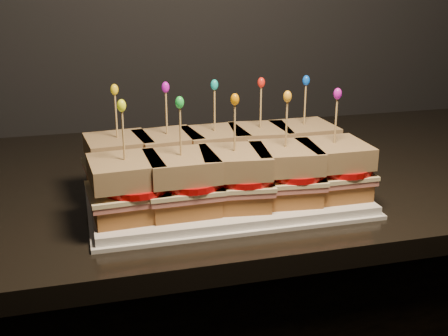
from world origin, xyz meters
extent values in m
cube|color=black|center=(0.23, 1.66, 0.89)|extent=(2.29, 0.69, 0.03)
cube|color=white|center=(0.08, 1.52, 0.92)|extent=(0.41, 0.25, 0.02)
cube|color=white|center=(0.08, 1.52, 0.91)|extent=(0.42, 0.27, 0.01)
cube|color=brown|center=(-0.08, 1.57, 0.94)|extent=(0.10, 0.10, 0.03)
cube|color=#C66E63|center=(-0.08, 1.57, 0.95)|extent=(0.11, 0.11, 0.01)
cube|color=beige|center=(-0.08, 1.57, 0.96)|extent=(0.11, 0.11, 0.01)
cylinder|color=#B60A0B|center=(-0.06, 1.57, 0.97)|extent=(0.09, 0.09, 0.01)
cube|color=#5D330F|center=(-0.08, 1.57, 0.99)|extent=(0.10, 0.10, 0.03)
cylinder|color=tan|center=(-0.08, 1.57, 1.04)|extent=(0.00, 0.00, 0.09)
ellipsoid|color=yellow|center=(-0.08, 1.57, 1.08)|extent=(0.01, 0.01, 0.02)
cube|color=brown|center=(0.00, 1.57, 0.94)|extent=(0.11, 0.11, 0.03)
cube|color=#C66E63|center=(0.00, 1.57, 0.95)|extent=(0.12, 0.11, 0.01)
cube|color=beige|center=(0.00, 1.57, 0.96)|extent=(0.12, 0.11, 0.01)
cylinder|color=#B60A0B|center=(0.01, 1.57, 0.97)|extent=(0.09, 0.09, 0.01)
cube|color=#5D330F|center=(0.00, 1.57, 0.99)|extent=(0.11, 0.11, 0.03)
cylinder|color=tan|center=(0.00, 1.57, 1.04)|extent=(0.00, 0.00, 0.09)
ellipsoid|color=#C410CA|center=(0.00, 1.57, 1.08)|extent=(0.01, 0.01, 0.02)
cube|color=brown|center=(0.08, 1.57, 0.94)|extent=(0.10, 0.10, 0.03)
cube|color=#C66E63|center=(0.08, 1.57, 0.95)|extent=(0.11, 0.10, 0.01)
cube|color=beige|center=(0.08, 1.57, 0.96)|extent=(0.11, 0.11, 0.01)
cylinder|color=#B60A0B|center=(0.09, 1.57, 0.97)|extent=(0.09, 0.09, 0.01)
cube|color=#5D330F|center=(0.08, 1.57, 0.99)|extent=(0.10, 0.10, 0.03)
cylinder|color=tan|center=(0.08, 1.57, 1.04)|extent=(0.00, 0.00, 0.09)
ellipsoid|color=#14B3A7|center=(0.08, 1.57, 1.08)|extent=(0.01, 0.01, 0.02)
cube|color=brown|center=(0.16, 1.57, 0.94)|extent=(0.10, 0.10, 0.03)
cube|color=#C66E63|center=(0.16, 1.57, 0.95)|extent=(0.11, 0.11, 0.01)
cube|color=beige|center=(0.16, 1.57, 0.96)|extent=(0.12, 0.11, 0.01)
cylinder|color=#B60A0B|center=(0.17, 1.57, 0.97)|extent=(0.09, 0.09, 0.01)
cube|color=#5D330F|center=(0.16, 1.57, 0.99)|extent=(0.11, 0.11, 0.03)
cylinder|color=tan|center=(0.16, 1.57, 1.04)|extent=(0.00, 0.00, 0.09)
ellipsoid|color=red|center=(0.16, 1.57, 1.08)|extent=(0.01, 0.01, 0.02)
cube|color=brown|center=(0.23, 1.57, 0.94)|extent=(0.10, 0.10, 0.03)
cube|color=#C66E63|center=(0.23, 1.57, 0.95)|extent=(0.11, 0.10, 0.01)
cube|color=beige|center=(0.23, 1.57, 0.96)|extent=(0.11, 0.10, 0.01)
cylinder|color=#B60A0B|center=(0.25, 1.57, 0.97)|extent=(0.09, 0.09, 0.01)
cube|color=#5D330F|center=(0.23, 1.57, 0.99)|extent=(0.10, 0.10, 0.03)
cylinder|color=tan|center=(0.23, 1.57, 1.04)|extent=(0.00, 0.00, 0.09)
ellipsoid|color=blue|center=(0.23, 1.57, 1.08)|extent=(0.01, 0.01, 0.02)
cube|color=brown|center=(-0.08, 1.46, 0.94)|extent=(0.10, 0.10, 0.03)
cube|color=#C66E63|center=(-0.08, 1.46, 0.95)|extent=(0.11, 0.11, 0.01)
cube|color=beige|center=(-0.08, 1.46, 0.96)|extent=(0.11, 0.11, 0.01)
cylinder|color=#B60A0B|center=(-0.06, 1.45, 0.97)|extent=(0.09, 0.09, 0.01)
cube|color=#5D330F|center=(-0.08, 1.46, 0.99)|extent=(0.10, 0.10, 0.03)
cylinder|color=tan|center=(-0.08, 1.46, 1.04)|extent=(0.00, 0.00, 0.09)
ellipsoid|color=#EBFA18|center=(-0.08, 1.46, 1.08)|extent=(0.01, 0.01, 0.02)
cube|color=brown|center=(0.00, 1.46, 0.94)|extent=(0.10, 0.10, 0.03)
cube|color=#C66E63|center=(0.00, 1.46, 0.95)|extent=(0.11, 0.10, 0.01)
cube|color=beige|center=(0.00, 1.46, 0.96)|extent=(0.11, 0.10, 0.01)
cylinder|color=#B60A0B|center=(0.01, 1.45, 0.97)|extent=(0.09, 0.09, 0.01)
cube|color=#5D330F|center=(0.00, 1.46, 0.99)|extent=(0.10, 0.10, 0.03)
cylinder|color=tan|center=(0.00, 1.46, 1.04)|extent=(0.00, 0.00, 0.09)
ellipsoid|color=green|center=(0.00, 1.46, 1.08)|extent=(0.01, 0.01, 0.02)
cube|color=brown|center=(0.08, 1.46, 0.94)|extent=(0.10, 0.10, 0.03)
cube|color=#C66E63|center=(0.08, 1.46, 0.95)|extent=(0.11, 0.11, 0.01)
cube|color=beige|center=(0.08, 1.46, 0.96)|extent=(0.12, 0.11, 0.01)
cylinder|color=#B60A0B|center=(0.09, 1.45, 0.97)|extent=(0.09, 0.09, 0.01)
cube|color=#5D330F|center=(0.08, 1.46, 0.99)|extent=(0.11, 0.11, 0.03)
cylinder|color=tan|center=(0.08, 1.46, 1.04)|extent=(0.00, 0.00, 0.09)
ellipsoid|color=orange|center=(0.08, 1.46, 1.08)|extent=(0.01, 0.01, 0.02)
cube|color=brown|center=(0.16, 1.46, 0.94)|extent=(0.10, 0.10, 0.03)
cube|color=#C66E63|center=(0.16, 1.46, 0.95)|extent=(0.11, 0.11, 0.01)
cube|color=beige|center=(0.16, 1.46, 0.96)|extent=(0.11, 0.11, 0.01)
cylinder|color=#B60A0B|center=(0.17, 1.45, 0.97)|extent=(0.09, 0.09, 0.01)
cube|color=#5D330F|center=(0.16, 1.46, 0.99)|extent=(0.10, 0.10, 0.03)
cylinder|color=tan|center=(0.16, 1.46, 1.04)|extent=(0.00, 0.00, 0.09)
ellipsoid|color=#F8A21E|center=(0.16, 1.46, 1.08)|extent=(0.01, 0.01, 0.02)
cube|color=brown|center=(0.23, 1.46, 0.94)|extent=(0.09, 0.09, 0.03)
cube|color=#C66E63|center=(0.23, 1.46, 0.95)|extent=(0.10, 0.10, 0.01)
cube|color=beige|center=(0.23, 1.46, 0.96)|extent=(0.11, 0.10, 0.01)
cylinder|color=#B60A0B|center=(0.25, 1.45, 0.97)|extent=(0.09, 0.09, 0.01)
cube|color=#5D330F|center=(0.23, 1.46, 0.99)|extent=(0.10, 0.10, 0.03)
cylinder|color=tan|center=(0.23, 1.46, 1.04)|extent=(0.00, 0.00, 0.09)
ellipsoid|color=#C315AE|center=(0.23, 1.46, 1.08)|extent=(0.01, 0.01, 0.02)
camera|label=1|loc=(-0.13, 0.72, 1.24)|focal=45.00mm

